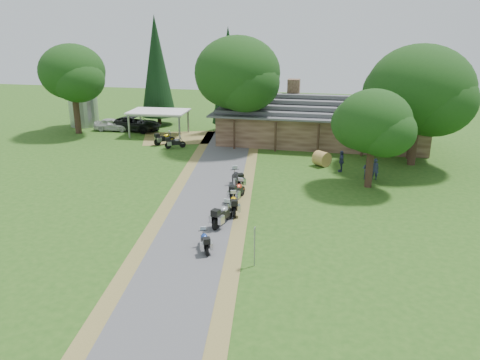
% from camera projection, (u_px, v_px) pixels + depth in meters
% --- Properties ---
extents(ground, '(120.00, 120.00, 0.00)m').
position_uv_depth(ground, '(192.00, 235.00, 26.92)').
color(ground, '#275217').
rests_on(ground, ground).
extents(driveway, '(51.95, 51.95, 0.00)m').
position_uv_depth(driveway, '(204.00, 209.00, 30.72)').
color(driveway, '#4D4D50').
rests_on(driveway, ground).
extents(lodge, '(21.40, 9.40, 4.90)m').
position_uv_depth(lodge, '(321.00, 119.00, 47.17)').
color(lodge, brown).
rests_on(lodge, ground).
extents(silo, '(3.68, 3.68, 6.72)m').
position_uv_depth(silo, '(82.00, 97.00, 54.80)').
color(silo, gray).
rests_on(silo, ground).
extents(carport, '(6.37, 4.43, 2.66)m').
position_uv_depth(carport, '(159.00, 123.00, 50.69)').
color(carport, white).
rests_on(carport, ground).
extents(car_white_sedan, '(2.56, 5.46, 1.78)m').
position_uv_depth(car_white_sedan, '(113.00, 123.00, 52.92)').
color(car_white_sedan, silver).
rests_on(car_white_sedan, ground).
extents(car_dark_suv, '(3.33, 6.59, 2.43)m').
position_uv_depth(car_dark_suv, '(135.00, 120.00, 52.80)').
color(car_dark_suv, black).
rests_on(car_dark_suv, ground).
extents(motorcycle_row_a, '(1.22, 1.76, 1.15)m').
position_uv_depth(motorcycle_row_a, '(205.00, 240.00, 24.94)').
color(motorcycle_row_a, navy).
rests_on(motorcycle_row_a, ground).
extents(motorcycle_row_b, '(1.17, 2.20, 1.44)m').
position_uv_depth(motorcycle_row_b, '(222.00, 214.00, 28.06)').
color(motorcycle_row_b, '#979A9E').
rests_on(motorcycle_row_b, ground).
extents(motorcycle_row_c, '(1.15, 2.05, 1.33)m').
position_uv_depth(motorcycle_row_c, '(234.00, 203.00, 29.83)').
color(motorcycle_row_c, '#EFB100').
rests_on(motorcycle_row_c, ground).
extents(motorcycle_row_d, '(1.02, 2.14, 1.40)m').
position_uv_depth(motorcycle_row_d, '(238.00, 190.00, 32.08)').
color(motorcycle_row_d, red).
rests_on(motorcycle_row_d, ground).
extents(motorcycle_row_e, '(1.62, 2.21, 1.46)m').
position_uv_depth(motorcycle_row_e, '(237.00, 178.00, 34.58)').
color(motorcycle_row_e, black).
rests_on(motorcycle_row_e, ground).
extents(motorcycle_carport_a, '(1.86, 1.86, 1.35)m').
position_uv_depth(motorcycle_carport_a, '(164.00, 138.00, 46.89)').
color(motorcycle_carport_a, yellow).
rests_on(motorcycle_carport_a, ground).
extents(motorcycle_carport_b, '(1.87, 1.43, 1.24)m').
position_uv_depth(motorcycle_carport_b, '(175.00, 142.00, 45.52)').
color(motorcycle_carport_b, gray).
rests_on(motorcycle_carport_b, ground).
extents(person_a, '(0.57, 0.41, 2.00)m').
position_uv_depth(person_a, '(375.00, 167.00, 36.20)').
color(person_a, '#2E3453').
rests_on(person_a, ground).
extents(person_b, '(0.65, 0.60, 1.88)m').
position_uv_depth(person_b, '(367.00, 168.00, 36.32)').
color(person_b, '#2E3453').
rests_on(person_b, ground).
extents(person_c, '(0.45, 0.61, 2.07)m').
position_uv_depth(person_c, '(341.00, 159.00, 38.14)').
color(person_c, '#2E3453').
rests_on(person_c, ground).
extents(hay_bale, '(1.70, 1.71, 1.26)m').
position_uv_depth(hay_bale, '(322.00, 159.00, 39.81)').
color(hay_bale, '#A57E3C').
rests_on(hay_bale, ground).
extents(sign_post, '(0.38, 0.06, 2.11)m').
position_uv_depth(sign_post, '(255.00, 247.00, 23.14)').
color(sign_post, gray).
rests_on(sign_post, ground).
extents(oak_lodge_left, '(8.15, 8.15, 11.51)m').
position_uv_depth(oak_lodge_left, '(238.00, 88.00, 44.66)').
color(oak_lodge_left, black).
rests_on(oak_lodge_left, ground).
extents(oak_lodge_right, '(8.66, 8.66, 10.35)m').
position_uv_depth(oak_lodge_right, '(418.00, 105.00, 38.76)').
color(oak_lodge_right, black).
rests_on(oak_lodge_right, ground).
extents(oak_driveway, '(5.42, 5.42, 7.97)m').
position_uv_depth(oak_driveway, '(372.00, 134.00, 33.62)').
color(oak_driveway, black).
rests_on(oak_driveway, ground).
extents(oak_silo, '(6.93, 6.93, 10.78)m').
position_uv_depth(oak_silo, '(73.00, 84.00, 50.29)').
color(oak_silo, black).
rests_on(oak_silo, ground).
extents(cedar_near, '(3.67, 3.67, 11.35)m').
position_uv_depth(cedar_near, '(228.00, 80.00, 51.27)').
color(cedar_near, black).
rests_on(cedar_near, ground).
extents(cedar_far, '(4.04, 4.04, 12.61)m').
position_uv_depth(cedar_far, '(157.00, 71.00, 54.48)').
color(cedar_far, black).
rests_on(cedar_far, ground).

